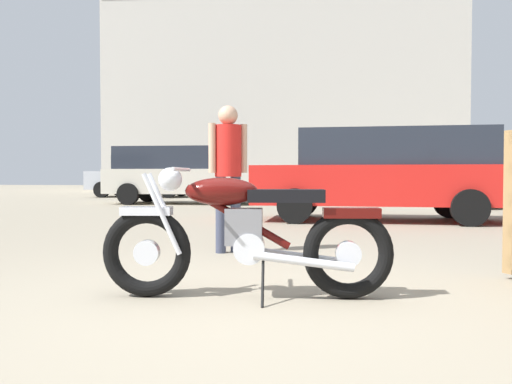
{
  "coord_description": "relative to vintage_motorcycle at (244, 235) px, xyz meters",
  "views": [
    {
      "loc": [
        0.51,
        -3.43,
        0.88
      ],
      "look_at": [
        -0.16,
        0.98,
        0.73
      ],
      "focal_mm": 36.69,
      "sensor_mm": 36.0,
      "label": 1
    }
  ],
  "objects": [
    {
      "name": "ground_plane",
      "position": [
        0.13,
        -0.22,
        -0.45
      ],
      "size": [
        80.0,
        80.0,
        0.0
      ],
      "primitive_type": "plane",
      "color": "gray"
    },
    {
      "name": "vintage_motorcycle",
      "position": [
        0.0,
        0.0,
        0.0
      ],
      "size": [
        2.08,
        0.62,
        0.94
      ],
      "rotation": [
        0.0,
        0.0,
        3.25
      ],
      "color": "black",
      "rests_on": "ground_plane"
    },
    {
      "name": "silver_sedan_mid",
      "position": [
        -4.03,
        11.88,
        0.49
      ],
      "size": [
        4.74,
        2.05,
        1.74
      ],
      "rotation": [
        0.0,
        0.0,
        0.02
      ],
      "color": "black",
      "rests_on": "ground_plane"
    },
    {
      "name": "bystander",
      "position": [
        -0.56,
        2.13,
        0.57
      ],
      "size": [
        0.4,
        0.3,
        1.66
      ],
      "rotation": [
        0.0,
        0.0,
        5.27
      ],
      "color": "#383D51",
      "rests_on": "ground_plane"
    },
    {
      "name": "pale_sedan_back",
      "position": [
        -7.01,
        16.39,
        0.38
      ],
      "size": [
        4.22,
        1.96,
        1.67
      ],
      "rotation": [
        0.0,
        0.0,
        3.15
      ],
      "color": "black",
      "rests_on": "ground_plane"
    },
    {
      "name": "white_estate_far",
      "position": [
        1.55,
        6.61,
        0.49
      ],
      "size": [
        4.73,
        2.04,
        1.74
      ],
      "rotation": [
        0.0,
        0.0,
        3.12
      ],
      "color": "black",
      "rests_on": "ground_plane"
    },
    {
      "name": "industrial_building",
      "position": [
        -2.39,
        27.0,
        4.84
      ],
      "size": [
        19.23,
        11.8,
        21.04
      ],
      "rotation": [
        0.0,
        0.0,
        0.08
      ],
      "color": "beige",
      "rests_on": "ground_plane"
    }
  ]
}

